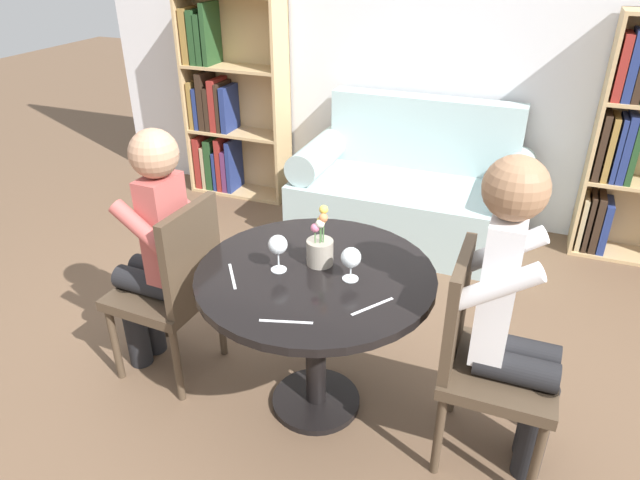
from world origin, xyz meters
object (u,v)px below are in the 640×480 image
(chair_right, at_px, (483,353))
(flower_vase, at_px, (320,247))
(person_left, at_px, (154,250))
(couch, at_px, (411,194))
(bookshelf_left, at_px, (226,105))
(wine_glass_right, at_px, (351,259))
(wine_glass_left, at_px, (278,246))
(chair_left, at_px, (175,284))
(person_right, at_px, (515,314))

(chair_right, distance_m, flower_vase, 0.75)
(person_left, xyz_separation_m, flower_vase, (0.77, 0.07, 0.13))
(couch, relative_size, flower_vase, 6.06)
(bookshelf_left, xyz_separation_m, flower_vase, (1.57, -1.98, 0.07))
(wine_glass_right, bearing_deg, couch, 94.74)
(bookshelf_left, height_order, wine_glass_left, bookshelf_left)
(bookshelf_left, bearing_deg, person_left, -68.68)
(bookshelf_left, xyz_separation_m, chair_left, (0.89, -2.06, -0.21))
(chair_left, xyz_separation_m, wine_glass_left, (0.54, -0.02, 0.32))
(wine_glass_right, bearing_deg, chair_left, -179.00)
(wine_glass_right, bearing_deg, wine_glass_left, -172.34)
(wine_glass_left, bearing_deg, chair_left, 177.40)
(couch, relative_size, chair_right, 1.72)
(flower_vase, bearing_deg, person_left, -174.45)
(chair_left, xyz_separation_m, flower_vase, (0.68, 0.08, 0.29))
(chair_left, bearing_deg, flower_vase, 99.93)
(chair_left, distance_m, person_right, 1.47)
(couch, relative_size, person_right, 1.20)
(chair_left, distance_m, flower_vase, 0.74)
(chair_right, relative_size, person_right, 0.70)
(chair_left, bearing_deg, chair_right, 93.79)
(person_right, bearing_deg, chair_right, 90.02)
(bookshelf_left, distance_m, chair_right, 3.05)
(chair_right, bearing_deg, bookshelf_left, 47.89)
(wine_glass_left, relative_size, flower_vase, 0.61)
(person_left, bearing_deg, couch, 159.59)
(bookshelf_left, xyz_separation_m, person_right, (2.34, -2.04, -0.01))
(chair_right, bearing_deg, couch, 21.05)
(chair_left, relative_size, person_right, 0.70)
(wine_glass_left, relative_size, wine_glass_right, 1.13)
(bookshelf_left, distance_m, person_right, 3.11)
(wine_glass_left, bearing_deg, bookshelf_left, 124.49)
(chair_left, relative_size, wine_glass_left, 5.78)
(couch, relative_size, wine_glass_right, 11.19)
(wine_glass_left, bearing_deg, chair_right, 3.01)
(person_right, height_order, flower_vase, person_right)
(bookshelf_left, bearing_deg, chair_left, -66.63)
(wine_glass_right, bearing_deg, person_left, -179.58)
(person_left, height_order, flower_vase, person_left)
(chair_right, relative_size, person_left, 0.74)
(wine_glass_left, distance_m, flower_vase, 0.18)
(chair_left, xyz_separation_m, wine_glass_right, (0.83, 0.01, 0.30))
(bookshelf_left, height_order, chair_right, bookshelf_left)
(chair_right, relative_size, wine_glass_left, 5.78)
(flower_vase, bearing_deg, wine_glass_left, -141.91)
(wine_glass_left, height_order, flower_vase, flower_vase)
(person_right, height_order, wine_glass_right, person_right)
(wine_glass_left, xyz_separation_m, flower_vase, (0.14, 0.11, -0.03))
(wine_glass_right, xyz_separation_m, flower_vase, (-0.15, 0.07, -0.02))
(flower_vase, bearing_deg, person_right, -4.67)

